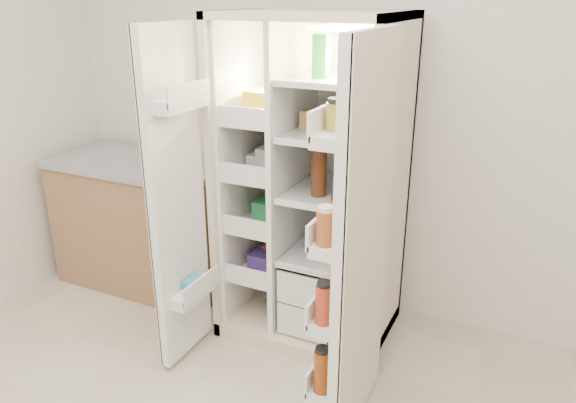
% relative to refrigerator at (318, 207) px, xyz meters
% --- Properties ---
extents(wall_back, '(4.00, 0.02, 2.70)m').
position_rel_refrigerator_xyz_m(wall_back, '(0.08, 0.35, 0.61)').
color(wall_back, silver).
rests_on(wall_back, floor).
extents(refrigerator, '(0.92, 0.70, 1.80)m').
position_rel_refrigerator_xyz_m(refrigerator, '(0.00, 0.00, 0.00)').
color(refrigerator, beige).
rests_on(refrigerator, floor).
extents(freezer_door, '(0.15, 0.40, 1.72)m').
position_rel_refrigerator_xyz_m(freezer_door, '(-0.51, -0.60, 0.15)').
color(freezer_door, white).
rests_on(freezer_door, floor).
extents(fridge_door, '(0.17, 0.58, 1.72)m').
position_rel_refrigerator_xyz_m(fridge_door, '(0.47, -0.70, 0.13)').
color(fridge_door, white).
rests_on(fridge_door, floor).
extents(kitchen_counter, '(1.19, 0.64, 0.87)m').
position_rel_refrigerator_xyz_m(kitchen_counter, '(-1.24, -0.02, -0.31)').
color(kitchen_counter, '#926A49').
rests_on(kitchen_counter, floor).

